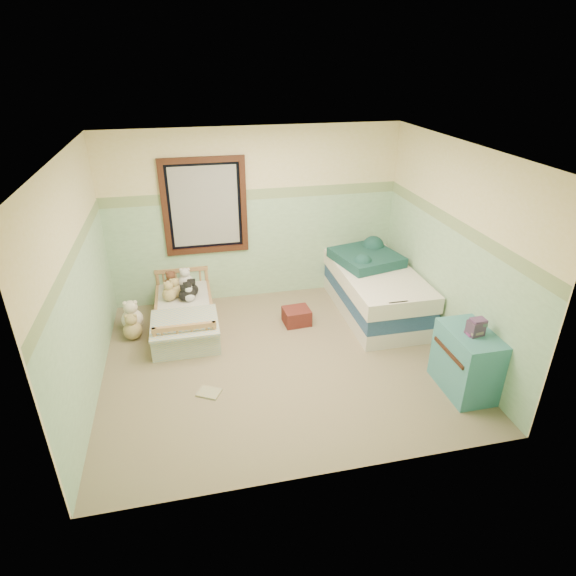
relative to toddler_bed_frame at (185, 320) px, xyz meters
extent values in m
cube|color=#6C604A|center=(1.11, -1.05, -0.11)|extent=(4.20, 3.60, 0.02)
cube|color=white|center=(1.11, -1.05, 2.41)|extent=(4.20, 3.60, 0.02)
cube|color=beige|center=(1.11, 0.75, 1.15)|extent=(4.20, 0.04, 2.50)
cube|color=beige|center=(1.11, -2.85, 1.15)|extent=(4.20, 0.04, 2.50)
cube|color=beige|center=(-0.99, -1.05, 1.15)|extent=(0.04, 3.60, 2.50)
cube|color=beige|center=(3.21, -1.05, 1.15)|extent=(0.04, 3.60, 2.50)
cube|color=#8AB48C|center=(1.11, 0.74, 0.65)|extent=(4.20, 0.01, 1.50)
cube|color=#356135|center=(1.11, 0.74, 1.48)|extent=(4.20, 0.01, 0.15)
cube|color=black|center=(0.41, 0.71, 1.35)|extent=(1.16, 0.06, 1.36)
cube|color=#AFAEAB|center=(0.41, 0.72, 1.35)|extent=(0.92, 0.01, 1.12)
cube|color=#A4704B|center=(0.00, 0.00, 0.00)|extent=(0.77, 1.53, 0.20)
cube|color=silver|center=(0.00, 0.00, 0.16)|extent=(0.70, 1.47, 0.12)
cube|color=#7DA7C9|center=(0.00, -0.48, 0.23)|extent=(0.83, 0.77, 0.03)
sphere|color=brown|center=(-0.15, 0.50, 0.32)|extent=(0.20, 0.20, 0.20)
sphere|color=white|center=(0.05, 0.50, 0.33)|extent=(0.22, 0.22, 0.22)
sphere|color=tan|center=(-0.10, 0.28, 0.31)|extent=(0.19, 0.19, 0.19)
sphere|color=black|center=(0.13, 0.28, 0.31)|extent=(0.17, 0.17, 0.17)
sphere|color=white|center=(-0.69, 0.09, 0.04)|extent=(0.29, 0.29, 0.29)
sphere|color=tan|center=(-0.67, -0.17, 0.02)|extent=(0.24, 0.24, 0.24)
cube|color=silver|center=(2.66, -0.17, 0.01)|extent=(0.96, 1.92, 0.22)
cube|color=navy|center=(2.66, -0.17, 0.23)|extent=(0.96, 1.92, 0.22)
cube|color=white|center=(2.66, -0.17, 0.45)|extent=(1.00, 1.95, 0.22)
cube|color=#193F3F|center=(2.61, 0.13, 0.63)|extent=(0.99, 1.03, 0.14)
cube|color=teal|center=(2.97, -2.02, 0.27)|extent=(0.46, 0.73, 0.73)
cube|color=brown|center=(2.97, -2.06, 0.71)|extent=(0.18, 0.15, 0.16)
cube|color=maroon|center=(1.50, -0.25, 0.01)|extent=(0.37, 0.33, 0.22)
cube|color=orange|center=(0.21, -1.51, -0.09)|extent=(0.30, 0.28, 0.02)
sphere|color=white|center=(0.08, 0.12, 0.30)|extent=(0.16, 0.16, 0.16)
sphere|color=black|center=(0.08, 0.15, 0.31)|extent=(0.19, 0.19, 0.19)
sphere|color=black|center=(0.03, 0.14, 0.30)|extent=(0.17, 0.17, 0.17)
sphere|color=tan|center=(-0.18, 0.20, 0.31)|extent=(0.19, 0.19, 0.19)
sphere|color=white|center=(-0.16, 0.35, 0.30)|extent=(0.15, 0.15, 0.15)
camera|label=1|loc=(0.17, -5.74, 3.28)|focal=29.52mm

